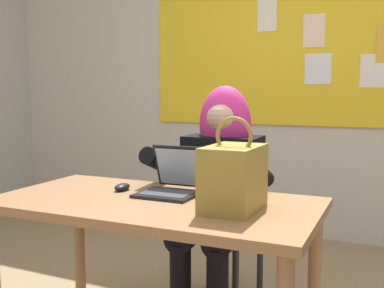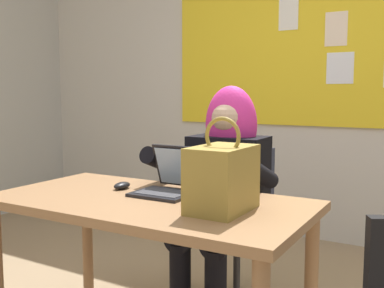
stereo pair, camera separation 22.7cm
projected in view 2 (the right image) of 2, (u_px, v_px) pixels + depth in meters
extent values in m
cube|color=beige|center=(310.00, 62.00, 3.77)|extent=(5.78, 0.10, 2.95)
cube|color=yellow|center=(308.00, 52.00, 3.70)|extent=(2.40, 0.02, 1.20)
cube|color=white|center=(288.00, 13.00, 3.75)|extent=(0.17, 0.01, 0.27)
cube|color=white|center=(340.00, 68.00, 3.58)|extent=(0.21, 0.00, 0.24)
cube|color=#F4E0C6|center=(336.00, 29.00, 3.57)|extent=(0.17, 0.01, 0.26)
cube|color=#8E6642|center=(148.00, 203.00, 2.04)|extent=(1.44, 0.75, 0.04)
cylinder|color=#8E6642|center=(88.00, 242.00, 2.67)|extent=(0.06, 0.06, 0.71)
cube|color=#2D3347|center=(226.00, 231.00, 2.59)|extent=(0.46, 0.46, 0.04)
cube|color=#2D3347|center=(244.00, 184.00, 2.71)|extent=(0.38, 0.08, 0.45)
cylinder|color=#262628|center=(236.00, 288.00, 2.38)|extent=(0.04, 0.04, 0.42)
cylinder|color=#262628|center=(184.00, 273.00, 2.58)|extent=(0.04, 0.04, 0.42)
cylinder|color=#262628|center=(267.00, 268.00, 2.65)|extent=(0.04, 0.04, 0.42)
cylinder|color=#262628|center=(217.00, 256.00, 2.85)|extent=(0.04, 0.04, 0.42)
cylinder|color=black|center=(180.00, 287.00, 2.34)|extent=(0.11, 0.11, 0.46)
cylinder|color=black|center=(230.00, 235.00, 2.37)|extent=(0.17, 0.43, 0.15)
cylinder|color=black|center=(195.00, 229.00, 2.46)|extent=(0.17, 0.43, 0.15)
cube|color=black|center=(228.00, 182.00, 2.57)|extent=(0.43, 0.28, 0.52)
cylinder|color=black|center=(257.00, 172.00, 2.24)|extent=(0.11, 0.47, 0.24)
cylinder|color=black|center=(169.00, 164.00, 2.48)|extent=(0.11, 0.47, 0.24)
sphere|color=#D1A889|center=(229.00, 118.00, 2.53)|extent=(0.20, 0.20, 0.20)
ellipsoid|color=#D82D8C|center=(231.00, 125.00, 2.56)|extent=(0.31, 0.23, 0.44)
cube|color=black|center=(163.00, 194.00, 2.11)|extent=(0.27, 0.22, 0.01)
cube|color=#333338|center=(163.00, 192.00, 2.11)|extent=(0.23, 0.16, 0.00)
cube|color=black|center=(179.00, 166.00, 2.22)|extent=(0.27, 0.08, 0.21)
cube|color=#99B7E0|center=(178.00, 167.00, 2.21)|extent=(0.24, 0.07, 0.18)
ellipsoid|color=black|center=(122.00, 186.00, 2.24)|extent=(0.06, 0.11, 0.03)
cube|color=olive|center=(222.00, 179.00, 1.81)|extent=(0.20, 0.30, 0.26)
torus|color=olive|center=(222.00, 136.00, 1.80)|extent=(0.16, 0.02, 0.16)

